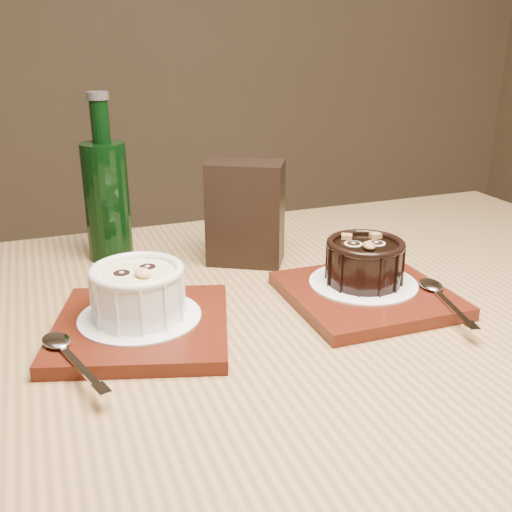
{
  "coord_description": "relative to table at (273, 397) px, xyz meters",
  "views": [
    {
      "loc": [
        -0.29,
        -0.63,
        1.05
      ],
      "look_at": [
        -0.14,
        -0.02,
        0.81
      ],
      "focal_mm": 42.0,
      "sensor_mm": 36.0,
      "label": 1
    }
  ],
  "objects": [
    {
      "name": "table",
      "position": [
        0.0,
        0.0,
        0.0
      ],
      "size": [
        1.28,
        0.92,
        0.75
      ],
      "rotation": [
        0.0,
        0.0,
        0.1
      ],
      "color": "olive",
      "rests_on": "ground"
    },
    {
      "name": "tray_left",
      "position": [
        -0.14,
        0.02,
        0.1
      ],
      "size": [
        0.21,
        0.21,
        0.01
      ],
      "primitive_type": "cube",
      "rotation": [
        0.0,
        0.0,
        -0.19
      ],
      "color": "#4F190D",
      "rests_on": "table"
    },
    {
      "name": "doily_left",
      "position": [
        -0.14,
        0.03,
        0.11
      ],
      "size": [
        0.13,
        0.13,
        0.0
      ],
      "primitive_type": "cylinder",
      "color": "white",
      "rests_on": "tray_left"
    },
    {
      "name": "ramekin_white",
      "position": [
        -0.14,
        0.03,
        0.14
      ],
      "size": [
        0.1,
        0.1,
        0.06
      ],
      "rotation": [
        0.0,
        0.0,
        0.38
      ],
      "color": "white",
      "rests_on": "doily_left"
    },
    {
      "name": "spoon_left",
      "position": [
        -0.21,
        -0.04,
        0.11
      ],
      "size": [
        0.08,
        0.13,
        0.01
      ],
      "primitive_type": null,
      "rotation": [
        0.0,
        0.0,
        0.4
      ],
      "color": "silver",
      "rests_on": "tray_left"
    },
    {
      "name": "tray_right",
      "position": [
        0.12,
        0.03,
        0.1
      ],
      "size": [
        0.2,
        0.2,
        0.01
      ],
      "primitive_type": "cube",
      "rotation": [
        0.0,
        0.0,
        0.09
      ],
      "color": "#4F190D",
      "rests_on": "table"
    },
    {
      "name": "doily_right",
      "position": [
        0.13,
        0.05,
        0.11
      ],
      "size": [
        0.13,
        0.13,
        0.0
      ],
      "primitive_type": "cylinder",
      "color": "white",
      "rests_on": "tray_right"
    },
    {
      "name": "ramekin_dark",
      "position": [
        0.13,
        0.05,
        0.14
      ],
      "size": [
        0.09,
        0.09,
        0.06
      ],
      "rotation": [
        0.0,
        0.0,
        -0.16
      ],
      "color": "black",
      "rests_on": "doily_right"
    },
    {
      "name": "spoon_right",
      "position": [
        0.19,
        -0.01,
        0.11
      ],
      "size": [
        0.04,
        0.14,
        0.01
      ],
      "primitive_type": null,
      "rotation": [
        0.0,
        0.0,
        -0.13
      ],
      "color": "silver",
      "rests_on": "tray_right"
    },
    {
      "name": "condiment_stand",
      "position": [
        0.02,
        0.2,
        0.16
      ],
      "size": [
        0.12,
        0.1,
        0.14
      ],
      "primitive_type": "cube",
      "rotation": [
        0.0,
        0.0,
        -0.41
      ],
      "color": "black",
      "rests_on": "table"
    },
    {
      "name": "green_bottle",
      "position": [
        -0.16,
        0.26,
        0.18
      ],
      "size": [
        0.06,
        0.06,
        0.23
      ],
      "color": "black",
      "rests_on": "table"
    }
  ]
}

